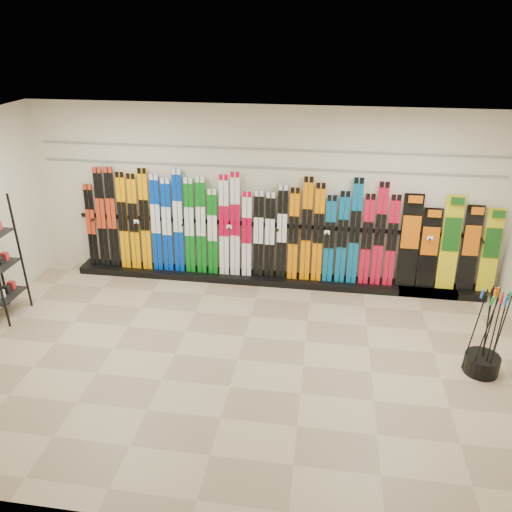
# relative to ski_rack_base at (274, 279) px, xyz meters

# --- Properties ---
(floor) EXTENTS (8.00, 8.00, 0.00)m
(floor) POSITION_rel_ski_rack_base_xyz_m (-0.22, -2.28, -0.06)
(floor) COLOR gray
(floor) RESTS_ON ground
(back_wall) EXTENTS (8.00, 0.00, 8.00)m
(back_wall) POSITION_rel_ski_rack_base_xyz_m (-0.22, 0.22, 1.44)
(back_wall) COLOR beige
(back_wall) RESTS_ON floor
(ceiling) EXTENTS (8.00, 8.00, 0.00)m
(ceiling) POSITION_rel_ski_rack_base_xyz_m (-0.22, -2.28, 2.94)
(ceiling) COLOR silver
(ceiling) RESTS_ON back_wall
(ski_rack_base) EXTENTS (8.00, 0.40, 0.12)m
(ski_rack_base) POSITION_rel_ski_rack_base_xyz_m (0.00, 0.00, 0.00)
(ski_rack_base) COLOR black
(ski_rack_base) RESTS_ON floor
(skis) EXTENTS (5.39, 0.18, 1.83)m
(skis) POSITION_rel_ski_rack_base_xyz_m (-0.71, 0.03, 0.90)
(skis) COLOR black
(skis) RESTS_ON ski_rack_base
(snowboards) EXTENTS (1.57, 0.24, 1.57)m
(snowboards) POSITION_rel_ski_rack_base_xyz_m (2.83, 0.07, 0.79)
(snowboards) COLOR black
(snowboards) RESTS_ON ski_rack_base
(pole_bin) EXTENTS (0.44, 0.44, 0.25)m
(pole_bin) POSITION_rel_ski_rack_base_xyz_m (2.97, -2.06, 0.07)
(pole_bin) COLOR black
(pole_bin) RESTS_ON floor
(ski_poles) EXTENTS (0.45, 0.34, 1.18)m
(ski_poles) POSITION_rel_ski_rack_base_xyz_m (2.97, -2.06, 0.55)
(ski_poles) COLOR black
(ski_poles) RESTS_ON pole_bin
(slatwall_rail_0) EXTENTS (7.60, 0.02, 0.03)m
(slatwall_rail_0) POSITION_rel_ski_rack_base_xyz_m (-0.22, 0.20, 1.94)
(slatwall_rail_0) COLOR gray
(slatwall_rail_0) RESTS_ON back_wall
(slatwall_rail_1) EXTENTS (7.60, 0.02, 0.03)m
(slatwall_rail_1) POSITION_rel_ski_rack_base_xyz_m (-0.22, 0.20, 2.24)
(slatwall_rail_1) COLOR gray
(slatwall_rail_1) RESTS_ON back_wall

